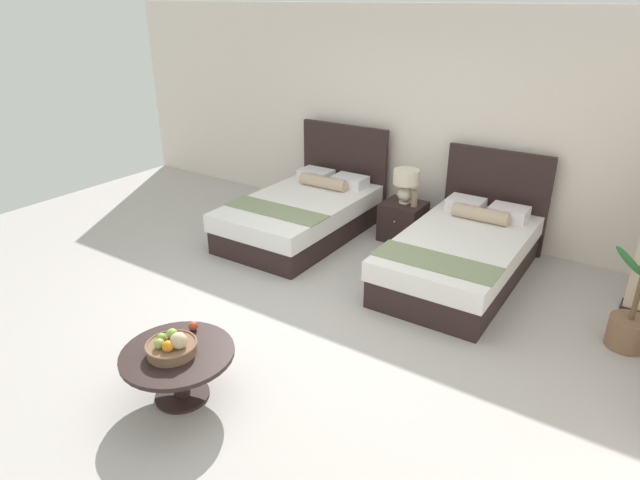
% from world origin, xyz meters
% --- Properties ---
extents(ground_plane, '(9.94, 9.25, 0.02)m').
position_xyz_m(ground_plane, '(0.00, 0.00, -0.01)').
color(ground_plane, '#B5ADA9').
extents(wall_back, '(9.94, 0.12, 2.73)m').
position_xyz_m(wall_back, '(0.00, 2.82, 1.36)').
color(wall_back, silver).
rests_on(wall_back, ground).
extents(bed_near_window, '(1.31, 2.15, 1.24)m').
position_xyz_m(bed_near_window, '(-1.05, 1.66, 0.29)').
color(bed_near_window, black).
rests_on(bed_near_window, ground).
extents(bed_near_corner, '(1.24, 2.20, 1.19)m').
position_xyz_m(bed_near_corner, '(1.04, 1.66, 0.29)').
color(bed_near_corner, black).
rests_on(bed_near_corner, ground).
extents(nightstand, '(0.50, 0.48, 0.48)m').
position_xyz_m(nightstand, '(0.06, 2.22, 0.24)').
color(nightstand, black).
rests_on(nightstand, ground).
extents(table_lamp, '(0.32, 0.32, 0.42)m').
position_xyz_m(table_lamp, '(0.06, 2.24, 0.74)').
color(table_lamp, beige).
rests_on(table_lamp, nightstand).
extents(vase, '(0.08, 0.08, 0.21)m').
position_xyz_m(vase, '(0.21, 2.18, 0.58)').
color(vase, gray).
rests_on(vase, nightstand).
extents(coffee_table, '(0.84, 0.84, 0.41)m').
position_xyz_m(coffee_table, '(0.02, -1.41, 0.31)').
color(coffee_table, black).
rests_on(coffee_table, ground).
extents(fruit_bowl, '(0.38, 0.38, 0.19)m').
position_xyz_m(fruit_bowl, '(0.00, -1.44, 0.47)').
color(fruit_bowl, brown).
rests_on(fruit_bowl, coffee_table).
extents(loose_apple, '(0.07, 0.07, 0.07)m').
position_xyz_m(loose_apple, '(-0.10, -1.14, 0.44)').
color(loose_apple, '#BC3D28').
rests_on(loose_apple, coffee_table).
extents(potted_palm, '(0.54, 0.56, 0.93)m').
position_xyz_m(potted_palm, '(2.71, 1.23, 0.23)').
color(potted_palm, brown).
rests_on(potted_palm, ground).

